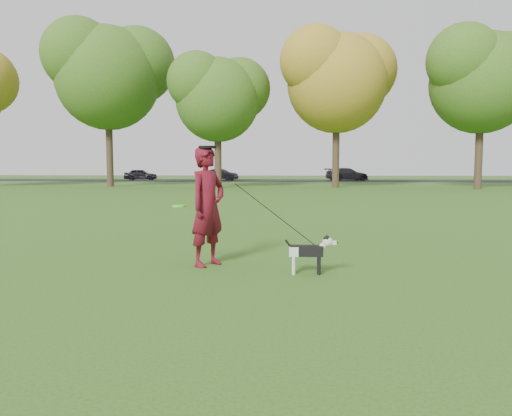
# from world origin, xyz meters

# --- Properties ---
(ground) EXTENTS (120.00, 120.00, 0.00)m
(ground) POSITION_xyz_m (0.00, 0.00, 0.00)
(ground) COLOR #285116
(ground) RESTS_ON ground
(road) EXTENTS (120.00, 7.00, 0.02)m
(road) POSITION_xyz_m (0.00, 40.00, 0.01)
(road) COLOR black
(road) RESTS_ON ground
(man) EXTENTS (0.78, 0.84, 1.93)m
(man) POSITION_xyz_m (-0.65, -0.16, 0.96)
(man) COLOR #540C17
(man) RESTS_ON ground
(dog) EXTENTS (0.79, 0.16, 0.60)m
(dog) POSITION_xyz_m (0.97, -0.70, 0.37)
(dog) COLOR black
(dog) RESTS_ON ground
(car_left) EXTENTS (3.31, 1.68, 1.08)m
(car_left) POSITION_xyz_m (-13.62, 40.00, 0.56)
(car_left) COLOR black
(car_left) RESTS_ON road
(car_mid) EXTENTS (3.49, 2.13, 1.08)m
(car_mid) POSITION_xyz_m (-5.71, 40.00, 0.56)
(car_mid) COLOR black
(car_mid) RESTS_ON road
(car_right) EXTENTS (4.44, 2.88, 1.20)m
(car_right) POSITION_xyz_m (6.43, 40.00, 0.62)
(car_right) COLOR black
(car_right) RESTS_ON road
(man_held_items) EXTENTS (2.30, 0.68, 1.54)m
(man_held_items) POSITION_xyz_m (0.43, -0.46, 0.88)
(man_held_items) COLOR #4CF01E
(man_held_items) RESTS_ON ground
(tree_row) EXTENTS (51.74, 8.86, 12.01)m
(tree_row) POSITION_xyz_m (-1.43, 26.07, 7.41)
(tree_row) COLOR #38281C
(tree_row) RESTS_ON ground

